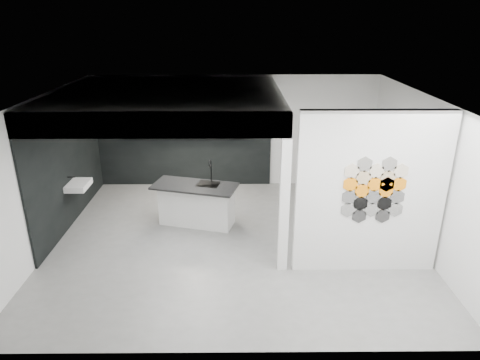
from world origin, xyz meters
The scene contains 17 objects.
floor centered at (0.00, 0.00, -0.01)m, with size 7.00×6.00×0.01m, color slate.
partition_panel centered at (2.23, -1.00, 1.40)m, with size 2.45×0.15×2.80m, color silver.
bay_clad_back centered at (-1.30, 2.97, 1.18)m, with size 4.40×0.04×2.35m, color black.
bay_clad_left centered at (-3.47, 1.00, 1.18)m, with size 0.04×4.00×2.35m, color black.
bulkhead centered at (-1.30, 1.00, 2.55)m, with size 4.40×4.00×0.40m, color silver.
corner_column centered at (0.82, -1.00, 1.18)m, with size 0.16×0.16×2.35m, color silver.
fascia_beam centered at (-1.30, -0.92, 2.55)m, with size 4.40×0.16×0.40m, color silver.
wall_basin centered at (-3.24, 0.80, 0.85)m, with size 0.40×0.60×0.12m, color silver.
display_shelf centered at (-1.20, 2.87, 1.30)m, with size 3.00×0.15×0.04m, color black.
kitchen_island centered at (-0.80, 0.72, 0.46)m, with size 1.84×1.17×1.38m.
stockpot centered at (-2.41, 2.87, 1.41)m, with size 0.21×0.21×0.17m, color black.
kettle centered at (-0.41, 2.87, 1.40)m, with size 0.20×0.20×0.17m, color black.
glass_bowl centered at (0.15, 2.87, 1.37)m, with size 0.15×0.15×0.11m, color gray.
glass_vase centered at (0.15, 2.87, 1.39)m, with size 0.10×0.10×0.14m, color gray.
bottle_dark centered at (-1.75, 2.87, 1.41)m, with size 0.07×0.07×0.18m, color black.
utensil_cup centered at (-1.86, 2.87, 1.38)m, with size 0.09×0.09×0.11m, color black.
hex_tile_cluster centered at (2.26, -1.09, 1.50)m, with size 1.04×0.02×1.16m.
Camera 1 is at (0.04, -7.42, 4.17)m, focal length 32.00 mm.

